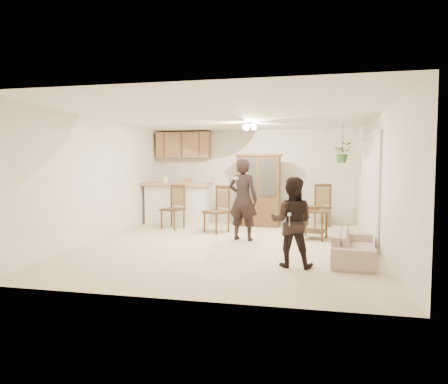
% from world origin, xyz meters
% --- Properties ---
extents(floor, '(6.50, 6.50, 0.00)m').
position_xyz_m(floor, '(0.00, 0.00, 0.00)').
color(floor, beige).
rests_on(floor, ground).
extents(ceiling, '(5.50, 6.50, 0.02)m').
position_xyz_m(ceiling, '(0.00, 0.00, 2.50)').
color(ceiling, white).
rests_on(ceiling, wall_back).
extents(wall_back, '(5.50, 0.02, 2.50)m').
position_xyz_m(wall_back, '(0.00, 3.25, 1.25)').
color(wall_back, white).
rests_on(wall_back, ground).
extents(wall_front, '(5.50, 0.02, 2.50)m').
position_xyz_m(wall_front, '(0.00, -3.25, 1.25)').
color(wall_front, white).
rests_on(wall_front, ground).
extents(wall_left, '(0.02, 6.50, 2.50)m').
position_xyz_m(wall_left, '(-2.75, 0.00, 1.25)').
color(wall_left, white).
rests_on(wall_left, ground).
extents(wall_right, '(0.02, 6.50, 2.50)m').
position_xyz_m(wall_right, '(2.75, 0.00, 1.25)').
color(wall_right, white).
rests_on(wall_right, ground).
extents(breakfast_bar, '(1.60, 0.55, 1.00)m').
position_xyz_m(breakfast_bar, '(-1.85, 2.35, 0.50)').
color(breakfast_bar, white).
rests_on(breakfast_bar, floor).
extents(bar_top, '(1.75, 0.70, 0.08)m').
position_xyz_m(bar_top, '(-1.85, 2.35, 1.05)').
color(bar_top, tan).
rests_on(bar_top, breakfast_bar).
extents(upper_cabinets, '(1.50, 0.34, 0.70)m').
position_xyz_m(upper_cabinets, '(-1.90, 3.07, 2.10)').
color(upper_cabinets, brown).
rests_on(upper_cabinets, wall_back).
extents(vertical_blinds, '(0.06, 2.30, 2.10)m').
position_xyz_m(vertical_blinds, '(2.71, 0.90, 1.10)').
color(vertical_blinds, silver).
rests_on(vertical_blinds, wall_right).
extents(ceiling_fixture, '(0.36, 0.36, 0.20)m').
position_xyz_m(ceiling_fixture, '(0.20, 1.20, 2.40)').
color(ceiling_fixture, '#FFE9BF').
rests_on(ceiling_fixture, ceiling).
extents(hanging_plant, '(0.43, 0.37, 0.48)m').
position_xyz_m(hanging_plant, '(2.30, 2.40, 1.85)').
color(hanging_plant, '#305923').
rests_on(hanging_plant, ceiling).
extents(plant_cord, '(0.01, 0.01, 0.65)m').
position_xyz_m(plant_cord, '(2.30, 2.40, 2.17)').
color(plant_cord, black).
rests_on(plant_cord, ceiling).
extents(sofa, '(0.94, 1.94, 0.73)m').
position_xyz_m(sofa, '(2.25, -0.84, 0.37)').
color(sofa, beige).
rests_on(sofa, floor).
extents(adult, '(0.73, 0.55, 1.80)m').
position_xyz_m(adult, '(0.19, 0.52, 0.90)').
color(adult, black).
rests_on(adult, floor).
extents(child, '(0.69, 0.56, 1.35)m').
position_xyz_m(child, '(1.27, -1.44, 0.68)').
color(child, black).
rests_on(child, floor).
extents(china_hutch, '(1.18, 0.50, 1.83)m').
position_xyz_m(china_hutch, '(0.27, 2.48, 0.90)').
color(china_hutch, '#3C2616').
rests_on(china_hutch, floor).
extents(side_table, '(0.68, 0.68, 0.69)m').
position_xyz_m(side_table, '(1.63, 0.95, 0.32)').
color(side_table, '#3C2616').
rests_on(side_table, floor).
extents(chair_bar, '(0.60, 0.60, 1.06)m').
position_xyz_m(chair_bar, '(-1.73, 1.65, 0.30)').
color(chair_bar, '#3C2616').
rests_on(chair_bar, floor).
extents(chair_hutch_left, '(0.66, 0.66, 1.08)m').
position_xyz_m(chair_hutch_left, '(-0.55, 1.30, 0.30)').
color(chair_hutch_left, '#3C2616').
rests_on(chair_hutch_left, floor).
extents(chair_hutch_right, '(0.65, 0.65, 1.09)m').
position_xyz_m(chair_hutch_right, '(1.77, 2.73, 0.31)').
color(chair_hutch_right, '#3C2616').
rests_on(chair_hutch_right, floor).
extents(controller_adult, '(0.07, 0.15, 0.05)m').
position_xyz_m(controller_adult, '(0.11, 0.13, 1.30)').
color(controller_adult, white).
rests_on(controller_adult, adult).
extents(controller_child, '(0.05, 0.12, 0.04)m').
position_xyz_m(controller_child, '(1.25, -1.76, 0.85)').
color(controller_child, white).
rests_on(controller_child, child).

